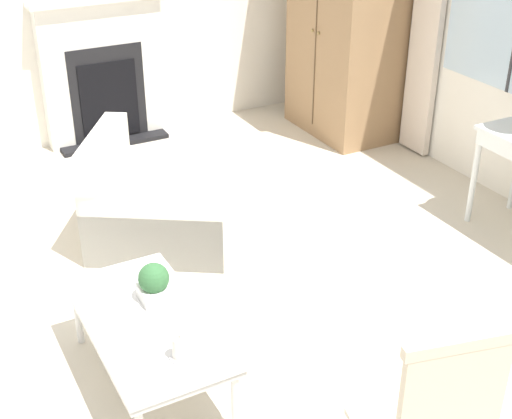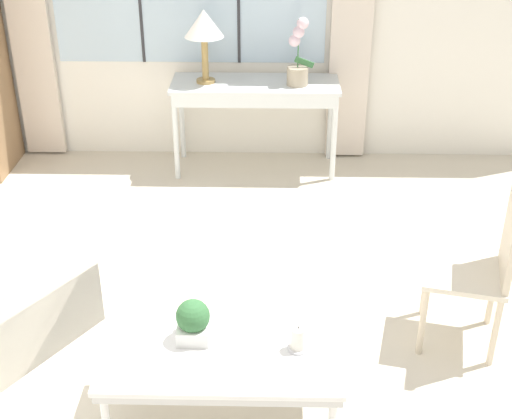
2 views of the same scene
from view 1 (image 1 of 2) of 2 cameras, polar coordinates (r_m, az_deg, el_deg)
ground_plane at (r=4.36m, az=-7.14°, el=-8.90°), size 14.00×14.00×0.00m
fireplace at (r=6.69m, az=-12.24°, el=11.77°), size 0.34×1.19×2.35m
armoire at (r=6.74m, az=7.18°, el=14.53°), size 1.14×0.69×2.06m
armchair_upholstered at (r=5.06m, az=-7.85°, el=0.22°), size 1.23×1.26×0.80m
coffee_table at (r=3.72m, az=-8.67°, el=-9.17°), size 1.13×0.58×0.42m
potted_plant_small at (r=3.77m, az=-8.16°, el=-5.83°), size 0.16×0.16×0.22m
pillar_candle at (r=3.40m, az=-6.11°, el=-11.03°), size 0.10×0.10×0.13m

